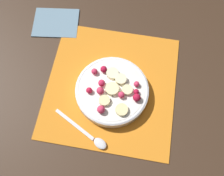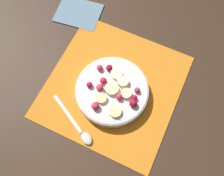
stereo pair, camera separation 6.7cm
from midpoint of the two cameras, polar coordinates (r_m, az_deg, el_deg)
ground_plane at (r=0.72m, az=2.95°, el=0.03°), size 3.00×3.00×0.00m
placemat at (r=0.72m, az=2.96°, el=0.12°), size 0.38×0.37×0.01m
fruit_bowl at (r=0.69m, az=2.79°, el=-0.97°), size 0.20×0.20×0.05m
spoon at (r=0.68m, az=-4.98°, el=-9.47°), size 0.09×0.16×0.01m
napkin at (r=0.86m, az=-5.40°, el=16.57°), size 0.13×0.16×0.01m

